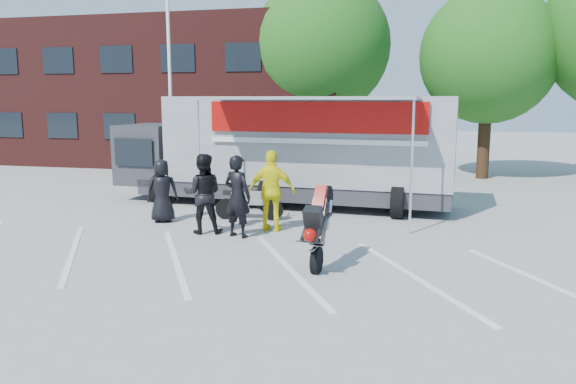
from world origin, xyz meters
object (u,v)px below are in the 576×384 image
at_px(tree_left, 321,46).
at_px(parked_motorcycle, 249,220).
at_px(spectator_leather_b, 238,196).
at_px(tree_mid, 489,56).
at_px(transporter_truck, 293,205).
at_px(spectator_leather_a, 162,191).
at_px(stunt_bike_rider, 324,265).
at_px(spectator_leather_c, 203,194).
at_px(spectator_hivis, 272,191).
at_px(flagpole, 175,48).

height_order(tree_left, parked_motorcycle, tree_left).
xyz_separation_m(parked_motorcycle, spectator_leather_b, (0.32, -1.90, 0.98)).
distance_m(tree_mid, spectator_leather_b, 14.15).
bearing_deg(transporter_truck, spectator_leather_b, -91.20).
bearing_deg(parked_motorcycle, tree_left, -6.56).
bearing_deg(spectator_leather_a, stunt_bike_rider, 125.06).
relative_size(tree_left, spectator_leather_c, 4.43).
height_order(tree_left, spectator_hivis, tree_left).
distance_m(parked_motorcycle, stunt_bike_rider, 4.56).
xyz_separation_m(tree_left, tree_mid, (7.00, -1.00, -0.62)).
distance_m(spectator_leather_a, spectator_hivis, 3.12).
bearing_deg(tree_mid, spectator_hivis, -118.17).
bearing_deg(stunt_bike_rider, tree_mid, 77.52).
bearing_deg(parked_motorcycle, transporter_truck, -22.86).
distance_m(tree_left, spectator_leather_b, 13.69).
distance_m(tree_left, transporter_truck, 10.32).
bearing_deg(spectator_leather_b, flagpole, -38.29).
xyz_separation_m(tree_mid, spectator_leather_a, (-9.05, -10.81, -4.10)).
xyz_separation_m(tree_mid, spectator_leather_c, (-7.51, -11.72, -3.97)).
distance_m(parked_motorcycle, spectator_leather_a, 2.46).
bearing_deg(spectator_leather_b, spectator_leather_a, -5.94).
xyz_separation_m(transporter_truck, stunt_bike_rider, (2.07, -5.99, 0.00)).
bearing_deg(tree_left, tree_mid, -8.13).
distance_m(tree_mid, spectator_leather_c, 14.47).
bearing_deg(spectator_leather_a, spectator_hivis, 149.96).
xyz_separation_m(spectator_leather_a, spectator_leather_b, (2.48, -1.08, 0.14)).
height_order(spectator_leather_b, spectator_leather_c, spectator_leather_b).
relative_size(flagpole, transporter_truck, 0.77).
height_order(tree_mid, spectator_hivis, tree_mid).
relative_size(flagpole, tree_mid, 1.04).
distance_m(parked_motorcycle, spectator_leather_c, 2.08).
xyz_separation_m(spectator_leather_b, spectator_leather_c, (-0.95, 0.17, -0.00)).
bearing_deg(spectator_leather_b, spectator_leather_c, 7.15).
bearing_deg(tree_left, spectator_leather_c, -92.30).
bearing_deg(transporter_truck, flagpole, 155.35).
xyz_separation_m(transporter_truck, spectator_leather_c, (-1.28, -4.06, 0.98)).
bearing_deg(spectator_hivis, spectator_leather_c, 20.91).
relative_size(transporter_truck, spectator_leather_c, 5.35).
xyz_separation_m(parked_motorcycle, spectator_hivis, (0.95, -1.11, 1.01)).
height_order(flagpole, tree_left, tree_left).
xyz_separation_m(tree_mid, parked_motorcycle, (-6.89, -9.99, -4.94)).
relative_size(stunt_bike_rider, spectator_leather_a, 1.05).
bearing_deg(transporter_truck, spectator_leather_a, -128.44).
distance_m(flagpole, spectator_hivis, 9.04).
relative_size(flagpole, spectator_leather_c, 4.10).
relative_size(tree_left, stunt_bike_rider, 4.87).
xyz_separation_m(tree_mid, stunt_bike_rider, (-4.16, -13.64, -4.94)).
relative_size(tree_left, tree_mid, 1.13).
bearing_deg(transporter_truck, spectator_leather_c, -104.19).
height_order(transporter_truck, spectator_hivis, spectator_hivis).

